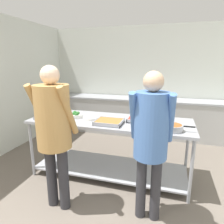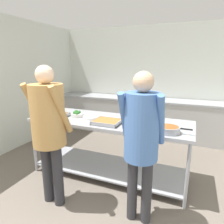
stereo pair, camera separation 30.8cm
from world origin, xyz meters
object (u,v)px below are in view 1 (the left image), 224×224
at_px(guest_serving_left, 151,133).
at_px(guest_serving_right, 54,125).
at_px(broccoli_bowl, 76,115).
at_px(serving_tray_greens, 109,122).
at_px(serving_tray_roast, 141,120).
at_px(serving_tray_vegetables, 52,117).
at_px(plate_stack, 91,118).
at_px(sauce_pan, 172,127).

bearing_deg(guest_serving_left, guest_serving_right, -173.60).
bearing_deg(guest_serving_right, guest_serving_left, 6.40).
relative_size(broccoli_bowl, serving_tray_greens, 0.53).
distance_m(serving_tray_roast, guest_serving_left, 0.86).
bearing_deg(guest_serving_right, serving_tray_vegetables, 124.99).
height_order(guest_serving_left, guest_serving_right, guest_serving_right).
height_order(serving_tray_vegetables, serving_tray_greens, same).
xyz_separation_m(broccoli_bowl, guest_serving_right, (0.15, -0.86, 0.12)).
xyz_separation_m(plate_stack, sauce_pan, (1.21, -0.19, 0.03)).
height_order(broccoli_bowl, plate_stack, broccoli_bowl).
xyz_separation_m(serving_tray_roast, sauce_pan, (0.44, -0.30, 0.02)).
distance_m(guest_serving_left, guest_serving_right, 1.10).
distance_m(serving_tray_vegetables, broccoli_bowl, 0.38).
distance_m(broccoli_bowl, serving_tray_greens, 0.62).
bearing_deg(serving_tray_vegetables, serving_tray_greens, -0.75).
bearing_deg(plate_stack, sauce_pan, -9.09).
relative_size(sauce_pan, guest_serving_right, 0.24).
xyz_separation_m(plate_stack, guest_serving_left, (0.99, -0.72, 0.11)).
bearing_deg(plate_stack, broccoli_bowl, 175.44).
bearing_deg(serving_tray_greens, serving_tray_vegetables, 179.25).
xyz_separation_m(sauce_pan, guest_serving_left, (-0.22, -0.52, 0.08)).
xyz_separation_m(serving_tray_vegetables, sauce_pan, (1.81, -0.06, 0.02)).
bearing_deg(serving_tray_greens, guest_serving_right, -122.98).
height_order(serving_tray_greens, guest_serving_right, guest_serving_right).
height_order(serving_tray_roast, sauce_pan, sauce_pan).
xyz_separation_m(serving_tray_vegetables, guest_serving_left, (1.59, -0.58, 0.10)).
bearing_deg(guest_serving_left, broccoli_bowl, 149.34).
bearing_deg(sauce_pan, guest_serving_left, -112.76).
bearing_deg(plate_stack, serving_tray_roast, 8.29).
distance_m(broccoli_bowl, plate_stack, 0.26).
xyz_separation_m(serving_tray_roast, guest_serving_left, (0.22, -0.83, 0.10)).
bearing_deg(sauce_pan, serving_tray_roast, 145.36).
bearing_deg(serving_tray_roast, broccoli_bowl, -174.91).
height_order(plate_stack, guest_serving_left, guest_serving_left).
height_order(plate_stack, serving_tray_greens, serving_tray_greens).
xyz_separation_m(broccoli_bowl, sauce_pan, (1.46, -0.21, 0.01)).
distance_m(serving_tray_greens, guest_serving_left, 0.87).
xyz_separation_m(serving_tray_vegetables, serving_tray_greens, (0.95, -0.01, -0.00)).
distance_m(serving_tray_greens, sauce_pan, 0.86).
relative_size(serving_tray_vegetables, plate_stack, 1.77).
xyz_separation_m(broccoli_bowl, serving_tray_greens, (0.60, -0.17, -0.01)).
bearing_deg(plate_stack, guest_serving_right, -97.25).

